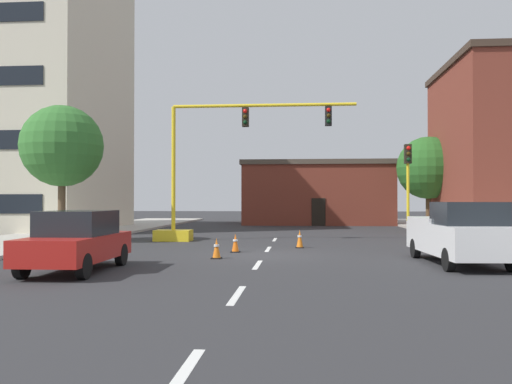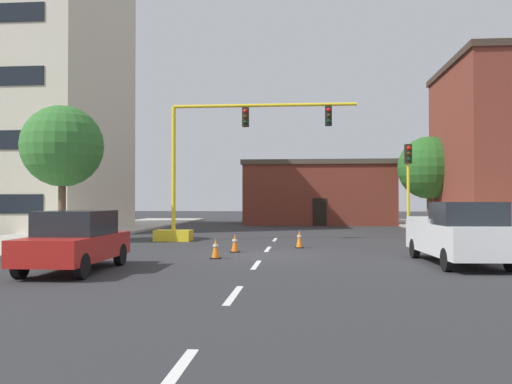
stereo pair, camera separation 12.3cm
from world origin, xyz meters
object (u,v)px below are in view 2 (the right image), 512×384
(traffic_signal_gantry, at_px, (200,195))
(traffic_cone_roadside_b, at_px, (299,239))
(tree_left_near, at_px, (62,147))
(sedan_red_near_left, at_px, (75,240))
(pickup_truck_white, at_px, (458,234))
(traffic_cone_roadside_a, at_px, (216,249))
(traffic_cone_roadside_c, at_px, (235,243))
(traffic_light_pole_right, at_px, (408,170))
(tree_right_far, at_px, (429,168))

(traffic_signal_gantry, xyz_separation_m, traffic_cone_roadside_b, (5.00, -3.49, -1.91))
(traffic_signal_gantry, distance_m, tree_left_near, 7.03)
(sedan_red_near_left, bearing_deg, pickup_truck_white, 13.08)
(traffic_cone_roadside_a, height_order, traffic_cone_roadside_c, traffic_cone_roadside_c)
(traffic_signal_gantry, xyz_separation_m, tree_left_near, (-6.46, -1.49, 2.34))
(traffic_light_pole_right, bearing_deg, sedan_red_near_left, -133.70)
(pickup_truck_white, xyz_separation_m, traffic_cone_roadside_c, (-7.59, 3.40, -0.61))
(traffic_signal_gantry, distance_m, sedan_red_near_left, 11.89)
(tree_right_far, relative_size, traffic_cone_roadside_a, 9.10)
(traffic_signal_gantry, bearing_deg, pickup_truck_white, -41.96)
(traffic_cone_roadside_a, height_order, traffic_cone_roadside_b, traffic_cone_roadside_b)
(traffic_cone_roadside_a, bearing_deg, traffic_cone_roadside_c, 81.00)
(tree_right_far, height_order, traffic_cone_roadside_b, tree_right_far)
(sedan_red_near_left, bearing_deg, traffic_light_pole_right, 46.30)
(traffic_signal_gantry, height_order, pickup_truck_white, traffic_signal_gantry)
(traffic_signal_gantry, distance_m, traffic_light_pole_right, 10.40)
(tree_right_far, distance_m, pickup_truck_white, 21.93)
(pickup_truck_white, height_order, sedan_red_near_left, pickup_truck_white)
(tree_right_far, height_order, traffic_cone_roadside_a, tree_right_far)
(traffic_signal_gantry, distance_m, traffic_cone_roadside_a, 8.53)
(traffic_cone_roadside_b, bearing_deg, traffic_signal_gantry, 145.11)
(tree_right_far, relative_size, pickup_truck_white, 1.19)
(traffic_light_pole_right, relative_size, traffic_cone_roadside_c, 6.51)
(tree_left_near, xyz_separation_m, traffic_cone_roadside_c, (8.95, -4.19, -4.28))
(tree_left_near, xyz_separation_m, sedan_red_near_left, (5.10, -10.24, -3.75))
(traffic_light_pole_right, xyz_separation_m, traffic_cone_roadside_b, (-5.31, -3.97, -3.14))
(traffic_signal_gantry, bearing_deg, traffic_cone_roadside_b, -34.89)
(sedan_red_near_left, bearing_deg, traffic_cone_roadside_c, 57.57)
(traffic_cone_roadside_a, bearing_deg, sedan_red_near_left, -133.22)
(sedan_red_near_left, distance_m, traffic_cone_roadside_a, 5.10)
(pickup_truck_white, height_order, traffic_cone_roadside_c, pickup_truck_white)
(traffic_signal_gantry, xyz_separation_m, traffic_cone_roadside_a, (2.12, -8.03, -1.95))
(traffic_signal_gantry, bearing_deg, traffic_light_pole_right, 2.68)
(tree_right_far, bearing_deg, pickup_truck_white, -100.29)
(traffic_light_pole_right, bearing_deg, traffic_cone_roadside_b, -143.23)
(traffic_cone_roadside_a, bearing_deg, pickup_truck_white, -7.44)
(sedan_red_near_left, bearing_deg, traffic_cone_roadside_a, 46.78)
(tree_right_far, distance_m, sedan_red_near_left, 28.66)
(tree_right_far, bearing_deg, traffic_cone_roadside_b, -119.64)
(tree_left_near, distance_m, traffic_cone_roadside_c, 10.77)
(tree_left_near, bearing_deg, traffic_cone_roadside_c, -25.06)
(tree_left_near, bearing_deg, traffic_light_pole_right, 6.69)
(tree_left_near, bearing_deg, traffic_signal_gantry, 12.96)
(tree_left_near, bearing_deg, traffic_cone_roadside_a, -37.35)
(traffic_signal_gantry, height_order, traffic_cone_roadside_b, traffic_signal_gantry)
(traffic_cone_roadside_c, bearing_deg, sedan_red_near_left, -122.43)
(sedan_red_near_left, relative_size, traffic_cone_roadside_c, 6.13)
(tree_right_far, height_order, tree_left_near, tree_left_near)
(traffic_light_pole_right, relative_size, traffic_cone_roadside_a, 6.71)
(traffic_cone_roadside_a, xyz_separation_m, traffic_cone_roadside_c, (0.37, 2.36, 0.01))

